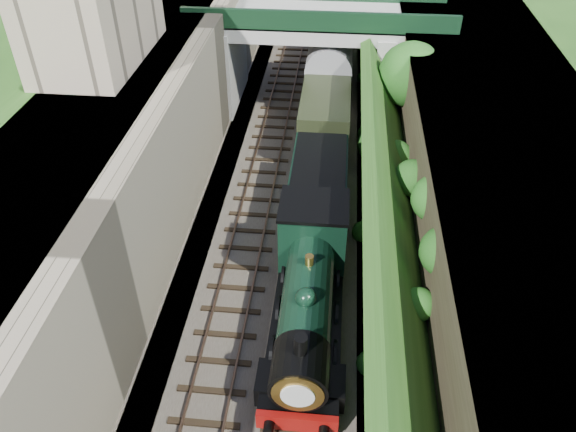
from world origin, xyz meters
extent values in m
plane|color=#1E4714|center=(0.00, 0.00, 0.00)|extent=(160.00, 160.00, 0.00)
cube|color=#473F38|center=(0.00, 20.00, 0.10)|extent=(10.00, 90.00, 0.20)
cube|color=#756B56|center=(-5.50, 20.00, 3.50)|extent=(1.00, 90.00, 7.00)
cube|color=#262628|center=(-9.00, 20.00, 3.50)|extent=(6.00, 90.00, 7.00)
cube|color=#262628|center=(9.50, 20.00, 3.12)|extent=(8.00, 90.00, 6.25)
cube|color=#1E4714|center=(5.00, 20.00, 2.70)|extent=(4.02, 90.00, 6.36)
sphere|color=#194C14|center=(4.48, -0.74, 2.06)|extent=(1.74, 1.74, 1.74)
sphere|color=#194C14|center=(5.13, 2.92, 3.12)|extent=(1.23, 1.23, 1.23)
sphere|color=#194C14|center=(5.99, 4.21, 4.51)|extent=(1.89, 1.89, 1.89)
sphere|color=#194C14|center=(5.98, 7.41, 4.49)|extent=(1.95, 1.95, 1.95)
sphere|color=#194C14|center=(5.40, 10.21, 3.55)|extent=(1.70, 1.70, 1.70)
sphere|color=#194C14|center=(4.89, 13.17, 2.72)|extent=(1.86, 1.86, 1.86)
sphere|color=#194C14|center=(4.18, 16.42, 1.57)|extent=(2.17, 2.17, 2.17)
sphere|color=#194C14|center=(5.65, 19.37, 3.95)|extent=(1.83, 1.83, 1.83)
sphere|color=#194C14|center=(5.56, 23.08, 3.80)|extent=(1.73, 1.73, 1.73)
sphere|color=#194C14|center=(4.49, 25.23, 2.08)|extent=(2.24, 2.24, 2.24)
sphere|color=#194C14|center=(5.47, 28.22, 3.66)|extent=(2.16, 2.16, 2.16)
sphere|color=#194C14|center=(4.28, 31.83, 1.72)|extent=(1.66, 1.66, 1.66)
sphere|color=#194C14|center=(4.45, 34.24, 2.01)|extent=(2.02, 2.02, 2.02)
sphere|color=#194C14|center=(3.65, 37.28, 0.70)|extent=(1.48, 1.48, 1.48)
cube|color=black|center=(-2.00, 20.00, 0.24)|extent=(2.50, 90.00, 0.07)
cube|color=brown|center=(-2.72, 20.00, 0.33)|extent=(0.08, 90.00, 0.14)
cube|color=brown|center=(-1.28, 20.00, 0.33)|extent=(0.08, 90.00, 0.14)
cube|color=black|center=(1.20, 20.00, 0.24)|extent=(2.50, 90.00, 0.07)
cube|color=brown|center=(0.48, 20.00, 0.33)|extent=(0.08, 90.00, 0.14)
cube|color=brown|center=(1.92, 20.00, 0.33)|extent=(0.08, 90.00, 0.14)
cube|color=gray|center=(0.50, 24.00, 5.70)|extent=(16.00, 6.00, 0.90)
cube|color=#12321B|center=(0.50, 21.15, 6.65)|extent=(16.00, 0.30, 1.20)
cube|color=gray|center=(-5.50, 24.00, 2.85)|extent=(1.40, 6.40, 5.70)
cube|color=gray|center=(5.20, 24.00, 2.85)|extent=(2.40, 6.40, 5.70)
cube|color=gray|center=(-9.50, 14.00, 9.00)|extent=(4.00, 8.00, 4.00)
cylinder|color=black|center=(5.80, 18.60, 2.20)|extent=(0.30, 0.30, 4.40)
sphere|color=#194C14|center=(5.80, 18.60, 4.80)|extent=(3.60, 3.60, 3.60)
sphere|color=#194C14|center=(6.30, 19.40, 4.20)|extent=(2.40, 2.40, 2.40)
cube|color=black|center=(1.20, 3.42, 0.50)|extent=(2.40, 8.40, 0.60)
cube|color=black|center=(1.20, 4.42, 1.05)|extent=(2.70, 10.00, 0.35)
cube|color=maroon|center=(1.20, -0.68, 0.95)|extent=(2.70, 0.25, 0.70)
cylinder|color=black|center=(1.20, 3.62, 2.35)|extent=(1.90, 5.60, 1.90)
cylinder|color=black|center=(1.20, 0.32, 2.35)|extent=(1.96, 1.80, 1.96)
cylinder|color=white|center=(1.20, -0.66, 2.35)|extent=(1.10, 0.05, 1.10)
cylinder|color=black|center=(1.20, 0.32, 3.55)|extent=(0.44, 0.44, 0.90)
sphere|color=black|center=(1.20, 2.62, 3.35)|extent=(0.76, 0.76, 0.76)
cylinder|color=#A57F33|center=(1.20, 4.42, 3.45)|extent=(0.32, 0.32, 0.50)
cube|color=black|center=(1.20, 7.22, 2.50)|extent=(2.75, 2.40, 2.80)
cube|color=black|center=(1.20, 7.22, 3.95)|extent=(2.85, 2.50, 0.15)
cube|color=black|center=(-0.05, 0.82, 0.85)|extent=(0.60, 1.40, 0.90)
cube|color=black|center=(2.45, 0.82, 0.85)|extent=(0.60, 1.40, 0.90)
cube|color=black|center=(1.20, 11.62, 0.45)|extent=(2.30, 6.00, 0.50)
cube|color=black|center=(1.20, 11.62, 0.70)|extent=(2.60, 6.00, 0.50)
cube|color=black|center=(1.20, 11.62, 1.90)|extent=(2.70, 6.00, 2.40)
cube|color=black|center=(1.20, 11.62, 3.15)|extent=(2.50, 5.60, 0.20)
cube|color=black|center=(1.20, 24.22, 0.40)|extent=(2.30, 17.00, 0.40)
cube|color=black|center=(1.20, 24.22, 0.65)|extent=(2.50, 17.00, 0.50)
cube|color=black|center=(1.20, 24.22, 2.15)|extent=(2.80, 18.00, 2.70)
cube|color=slate|center=(1.20, 24.22, 3.65)|extent=(2.90, 18.00, 0.50)
cube|color=black|center=(1.20, 43.02, 0.40)|extent=(2.30, 17.00, 0.40)
cube|color=black|center=(1.20, 43.02, 0.65)|extent=(2.50, 17.00, 0.50)
camera|label=1|loc=(1.92, -11.01, 17.58)|focal=35.00mm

